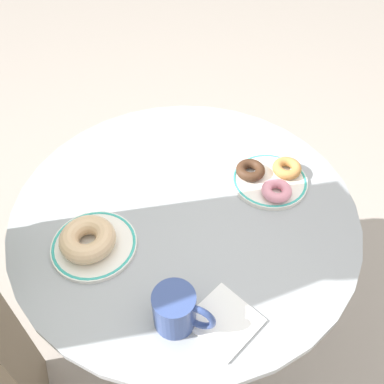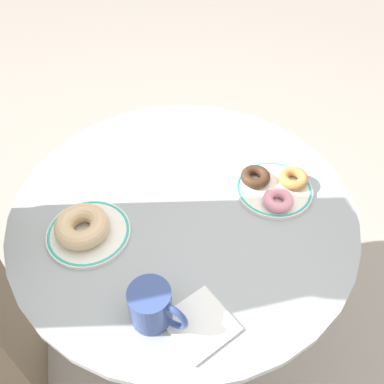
# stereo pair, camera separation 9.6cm
# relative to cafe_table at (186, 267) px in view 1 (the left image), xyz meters

# --- Properties ---
(ground_plane) EXTENTS (7.00, 7.00, 0.02)m
(ground_plane) POSITION_rel_cafe_table_xyz_m (0.00, 0.00, -0.47)
(ground_plane) COLOR #9E9389
(cafe_table) EXTENTS (0.79, 0.79, 0.71)m
(cafe_table) POSITION_rel_cafe_table_xyz_m (0.00, 0.00, 0.00)
(cafe_table) COLOR #999EA3
(cafe_table) RESTS_ON ground
(plate_left) EXTENTS (0.18, 0.18, 0.01)m
(plate_left) POSITION_rel_cafe_table_xyz_m (-0.21, 0.02, 0.25)
(plate_left) COLOR white
(plate_left) RESTS_ON cafe_table
(plate_right) EXTENTS (0.18, 0.18, 0.01)m
(plate_right) POSITION_rel_cafe_table_xyz_m (0.21, -0.05, 0.25)
(plate_right) COLOR white
(plate_right) RESTS_ON cafe_table
(donut_glazed) EXTENTS (0.16, 0.16, 0.04)m
(donut_glazed) POSITION_rel_cafe_table_xyz_m (-0.22, 0.03, 0.28)
(donut_glazed) COLOR #E0B789
(donut_glazed) RESTS_ON plate_left
(donut_old_fashioned) EXTENTS (0.10, 0.10, 0.02)m
(donut_old_fashioned) POSITION_rel_cafe_table_xyz_m (0.26, -0.05, 0.27)
(donut_old_fashioned) COLOR #BC7F42
(donut_old_fashioned) RESTS_ON plate_right
(donut_chocolate) EXTENTS (0.10, 0.10, 0.02)m
(donut_chocolate) POSITION_rel_cafe_table_xyz_m (0.19, -0.01, 0.27)
(donut_chocolate) COLOR #422819
(donut_chocolate) RESTS_ON plate_right
(donut_pink_frosted) EXTENTS (0.09, 0.09, 0.02)m
(donut_pink_frosted) POSITION_rel_cafe_table_xyz_m (0.19, -0.09, 0.27)
(donut_pink_frosted) COLOR pink
(donut_pink_frosted) RESTS_ON plate_right
(paper_napkin) EXTENTS (0.13, 0.13, 0.01)m
(paper_napkin) POSITION_rel_cafe_table_xyz_m (-0.10, -0.27, 0.25)
(paper_napkin) COLOR white
(paper_napkin) RESTS_ON cafe_table
(coffee_mug) EXTENTS (0.09, 0.11, 0.09)m
(coffee_mug) POSITION_rel_cafe_table_xyz_m (-0.17, -0.22, 0.29)
(coffee_mug) COLOR #334784
(coffee_mug) RESTS_ON cafe_table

